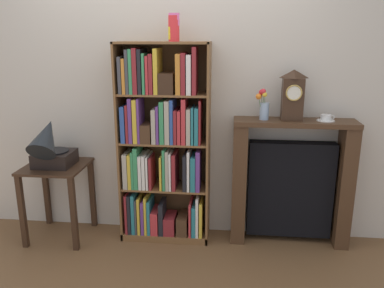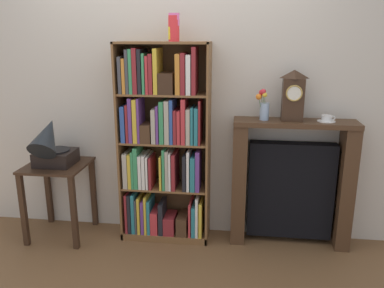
{
  "view_description": "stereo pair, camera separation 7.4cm",
  "coord_description": "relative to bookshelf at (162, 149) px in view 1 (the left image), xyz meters",
  "views": [
    {
      "loc": [
        0.58,
        -3.06,
        1.77
      ],
      "look_at": [
        0.24,
        0.13,
        0.87
      ],
      "focal_mm": 36.81,
      "sensor_mm": 36.0,
      "label": 1
    },
    {
      "loc": [
        0.65,
        -3.06,
        1.77
      ],
      "look_at": [
        0.24,
        0.13,
        0.87
      ],
      "focal_mm": 36.81,
      "sensor_mm": 36.0,
      "label": 2
    }
  ],
  "objects": [
    {
      "name": "mantel_clock",
      "position": [
        1.07,
        0.03,
        0.48
      ],
      "size": [
        0.17,
        0.13,
        0.41
      ],
      "color": "#382316",
      "rests_on": "fireplace_mantel"
    },
    {
      "name": "bookshelf",
      "position": [
        0.0,
        0.0,
        0.0
      ],
      "size": [
        0.77,
        0.3,
        1.72
      ],
      "color": "brown",
      "rests_on": "ground"
    },
    {
      "name": "gramophone",
      "position": [
        -0.93,
        -0.16,
        0.05
      ],
      "size": [
        0.32,
        0.45,
        0.48
      ],
      "color": "black",
      "rests_on": "side_table_left"
    },
    {
      "name": "side_table_left",
      "position": [
        -0.93,
        -0.1,
        -0.31
      ],
      "size": [
        0.52,
        0.51,
        0.68
      ],
      "color": "#382316",
      "rests_on": "ground"
    },
    {
      "name": "ground_plane",
      "position": [
        0.02,
        -0.13,
        -0.83
      ],
      "size": [
        7.37,
        6.4,
        0.02
      ],
      "primitive_type": "cube",
      "color": "brown"
    },
    {
      "name": "cup_stack",
      "position": [
        0.12,
        -0.02,
        1.0
      ],
      "size": [
        0.09,
        0.09,
        0.21
      ],
      "color": "red",
      "rests_on": "bookshelf"
    },
    {
      "name": "wall_back",
      "position": [
        0.09,
        0.2,
        0.48
      ],
      "size": [
        4.37,
        0.08,
        2.6
      ],
      "primitive_type": "cube",
      "color": "beige",
      "rests_on": "ground"
    },
    {
      "name": "fireplace_mantel",
      "position": [
        1.1,
        0.05,
        -0.28
      ],
      "size": [
        1.0,
        0.26,
        1.1
      ],
      "color": "#472D1C",
      "rests_on": "ground"
    },
    {
      "name": "flower_vase",
      "position": [
        0.84,
        0.02,
        0.39
      ],
      "size": [
        0.11,
        0.1,
        0.26
      ],
      "color": "#99B2D1",
      "rests_on": "fireplace_mantel"
    },
    {
      "name": "teacup_with_saucer",
      "position": [
        1.34,
        0.03,
        0.3
      ],
      "size": [
        0.14,
        0.14,
        0.05
      ],
      "color": "white",
      "rests_on": "fireplace_mantel"
    }
  ]
}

